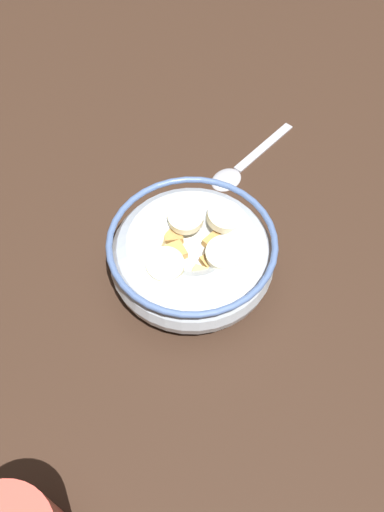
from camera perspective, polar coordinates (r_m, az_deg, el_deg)
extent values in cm
cube|color=#332116|center=(53.50, 0.00, -2.41)|extent=(139.35, 139.35, 2.00)
cylinder|color=#B2BCC6|center=(52.40, 0.00, -1.66)|extent=(8.41, 8.41, 0.60)
torus|color=#B2BCC6|center=(50.30, 0.00, -0.12)|extent=(15.28, 15.28, 5.62)
torus|color=#4C6699|center=(48.25, 0.00, 1.55)|extent=(15.42, 15.42, 0.60)
cylinder|color=white|center=(49.53, 0.00, 0.49)|extent=(11.91, 11.91, 0.40)
cube|color=#B78947|center=(46.97, 2.89, -2.57)|extent=(2.46, 2.45, 0.86)
cube|color=#AD7F42|center=(49.82, -2.18, 2.08)|extent=(2.48, 2.48, 0.86)
cube|color=#AD7F42|center=(51.33, 3.74, 4.34)|extent=(2.45, 2.48, 1.02)
cube|color=tan|center=(51.46, 1.81, 4.77)|extent=(1.86, 1.82, 0.88)
cube|color=#B78947|center=(48.40, -3.61, -0.54)|extent=(2.43, 2.44, 0.83)
cube|color=#B78947|center=(48.06, 2.00, -0.78)|extent=(2.18, 2.16, 0.85)
cube|color=tan|center=(49.80, 5.54, 2.03)|extent=(2.27, 2.29, 0.88)
cube|color=tan|center=(51.86, -2.22, 4.90)|extent=(1.84, 1.90, 0.93)
cube|color=#B78947|center=(48.76, -1.78, 0.44)|extent=(2.28, 2.30, 0.84)
cube|color=tan|center=(47.31, 0.94, -2.21)|extent=(2.20, 2.27, 1.03)
cube|color=#AD7F42|center=(48.72, 5.82, 0.22)|extent=(2.49, 2.48, 0.92)
cube|color=#AD7F42|center=(46.85, -3.21, -3.37)|extent=(1.88, 1.92, 0.86)
cube|color=#AD7F42|center=(49.29, 2.46, 1.42)|extent=(1.90, 1.86, 0.86)
cylinder|color=#F9EFC6|center=(49.62, -0.67, 4.09)|extent=(4.35, 4.36, 1.20)
cylinder|color=beige|center=(48.68, -4.86, 1.64)|extent=(4.56, 4.63, 1.43)
cylinder|color=beige|center=(46.53, -2.75, -1.05)|extent=(4.24, 4.22, 1.37)
cylinder|color=#F9EFC6|center=(47.36, 3.46, 0.28)|extent=(4.45, 4.52, 1.39)
cylinder|color=#F9EFC6|center=(49.74, 3.48, 4.16)|extent=(3.72, 3.72, 1.49)
ellipsoid|color=#A5A5AD|center=(59.90, 3.65, 8.27)|extent=(2.99, 3.87, 0.80)
cube|color=#A5A5AD|center=(63.97, 7.61, 11.39)|extent=(1.28, 9.76, 0.36)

